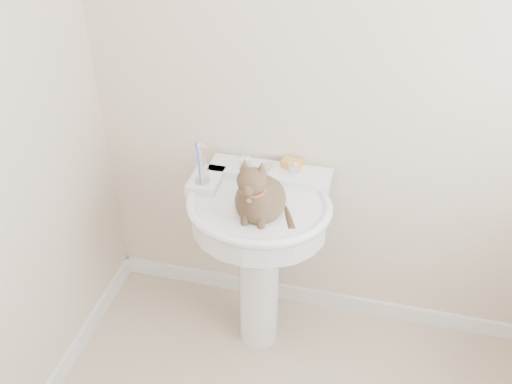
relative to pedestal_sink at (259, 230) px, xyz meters
The scene contains 7 objects.
wall_back 0.70m from the pedestal_sink, 46.98° to the left, with size 2.20×0.00×2.50m, color beige, non-canonical shape.
baseboard_back 0.74m from the pedestal_sink, 45.98° to the left, with size 2.20×0.02×0.09m, color white.
pedestal_sink is the anchor object (origin of this frame).
faucet 0.27m from the pedestal_sink, 89.03° to the left, with size 0.28×0.12×0.14m.
soap_bar 0.33m from the pedestal_sink, 69.48° to the left, with size 0.09×0.06×0.03m, color gold.
toothbrush_cup 0.35m from the pedestal_sink, behind, with size 0.07×0.07×0.18m.
cat 0.24m from the pedestal_sink, 76.55° to the right, with size 0.22×0.28×0.41m.
Camera 1 is at (0.17, -1.03, 2.23)m, focal length 40.00 mm.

